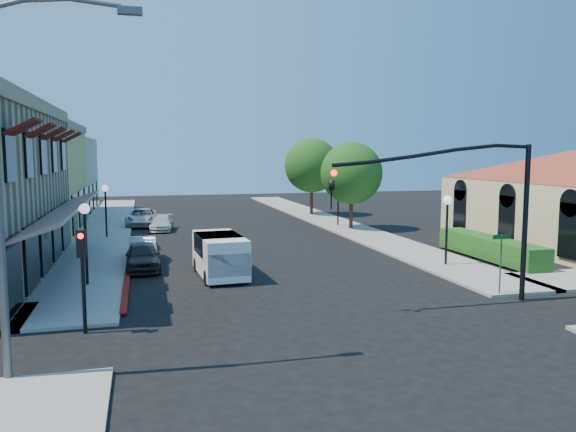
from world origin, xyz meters
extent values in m
plane|color=black|center=(0.00, 0.00, 0.00)|extent=(120.00, 120.00, 0.00)
cube|color=gray|center=(-8.75, 27.00, 0.06)|extent=(3.50, 50.00, 0.12)
cube|color=gray|center=(8.75, 27.00, 0.06)|extent=(3.50, 50.00, 0.12)
cube|color=maroon|center=(-6.90, 8.00, 0.00)|extent=(0.25, 10.00, 0.06)
cube|color=tan|center=(-10.65, 11.00, 7.80)|extent=(0.50, 18.20, 0.60)
cube|color=#561416|center=(-9.60, 11.00, 3.05)|extent=(1.75, 17.00, 0.67)
cube|color=#551611|center=(-9.95, 4.00, 6.55)|extent=(1.02, 1.50, 0.60)
cube|color=#551611|center=(-9.95, 7.40, 6.55)|extent=(1.02, 1.50, 0.60)
cube|color=#551611|center=(-9.95, 10.80, 6.55)|extent=(1.02, 1.50, 0.60)
cube|color=#551611|center=(-9.95, 14.20, 6.55)|extent=(1.02, 1.50, 0.60)
cube|color=#551611|center=(-9.95, 17.60, 6.55)|extent=(1.02, 1.50, 0.60)
cube|color=black|center=(-10.45, 3.50, 1.60)|extent=(0.12, 2.60, 2.60)
cube|color=black|center=(-10.45, 6.90, 1.60)|extent=(0.12, 2.60, 2.60)
cube|color=black|center=(-10.45, 10.30, 1.60)|extent=(0.12, 2.60, 2.60)
cube|color=black|center=(-10.45, 13.70, 1.60)|extent=(0.12, 2.60, 2.60)
cube|color=black|center=(-10.45, 17.10, 1.60)|extent=(0.12, 2.60, 2.60)
cube|color=tan|center=(-15.50, 26.00, 3.80)|extent=(10.00, 12.00, 7.60)
cube|color=beige|center=(-15.50, 38.00, 3.50)|extent=(10.00, 12.00, 7.00)
cube|color=black|center=(14.45, 6.50, 1.80)|extent=(0.12, 1.40, 2.80)
cube|color=black|center=(14.45, 11.50, 1.80)|extent=(0.12, 1.40, 2.80)
cube|color=black|center=(14.45, 16.50, 1.80)|extent=(0.12, 1.40, 2.80)
cube|color=#1E4E16|center=(11.70, 9.00, 0.00)|extent=(1.40, 8.00, 1.10)
cylinder|color=#382716|center=(8.80, 22.00, 1.05)|extent=(0.28, 0.28, 2.10)
sphere|color=#1E4E16|center=(8.80, 22.00, 4.20)|extent=(4.56, 4.56, 4.56)
cylinder|color=#382716|center=(8.80, 32.00, 1.14)|extent=(0.28, 0.28, 2.27)
sphere|color=#1E4E16|center=(8.80, 32.00, 4.55)|extent=(4.94, 4.94, 4.94)
cylinder|color=black|center=(8.00, 1.50, 3.00)|extent=(0.20, 0.20, 6.00)
cylinder|color=black|center=(4.10, 1.50, 5.60)|extent=(7.80, 0.14, 0.14)
imported|color=black|center=(0.20, 1.50, 4.70)|extent=(0.20, 0.16, 1.00)
sphere|color=#FF0C0C|center=(0.20, 1.32, 5.00)|extent=(0.22, 0.22, 0.22)
cylinder|color=black|center=(-8.00, 1.50, 1.50)|extent=(0.12, 0.12, 3.00)
cube|color=black|center=(-8.00, 1.35, 2.90)|extent=(0.28, 0.22, 0.85)
sphere|color=#FF0C0C|center=(-8.00, 1.23, 3.15)|extent=(0.18, 0.18, 0.18)
cylinder|color=#595B5E|center=(-8.00, -2.00, 9.25)|extent=(3.00, 0.12, 0.12)
cube|color=#595B5E|center=(-6.30, -2.00, 9.15)|extent=(0.60, 0.25, 0.18)
cylinder|color=#595B5E|center=(7.50, 2.20, 1.25)|extent=(0.06, 0.06, 2.50)
cube|color=#0C591E|center=(7.50, 2.20, 2.40)|extent=(0.80, 0.04, 0.18)
cylinder|color=black|center=(-8.50, 8.00, 1.60)|extent=(0.12, 0.12, 3.20)
sphere|color=white|center=(-8.50, 8.00, 3.35)|extent=(0.44, 0.44, 0.44)
cylinder|color=black|center=(-8.50, 22.00, 1.60)|extent=(0.12, 0.12, 3.20)
sphere|color=white|center=(-8.50, 22.00, 3.35)|extent=(0.44, 0.44, 0.44)
cylinder|color=black|center=(8.50, 8.00, 1.60)|extent=(0.12, 0.12, 3.20)
sphere|color=white|center=(8.50, 8.00, 3.35)|extent=(0.44, 0.44, 0.44)
cylinder|color=black|center=(8.50, 24.00, 1.60)|extent=(0.12, 0.12, 3.20)
sphere|color=white|center=(8.50, 24.00, 3.35)|extent=(0.44, 0.44, 0.44)
cube|color=white|center=(-2.76, 8.58, 1.04)|extent=(2.13, 4.45, 1.78)
cube|color=white|center=(-2.65, 6.70, 0.94)|extent=(1.86, 0.70, 0.99)
cube|color=black|center=(-2.67, 7.05, 1.43)|extent=(1.68, 0.20, 0.89)
cube|color=black|center=(-2.78, 8.87, 1.48)|extent=(2.04, 2.67, 0.89)
cylinder|color=black|center=(-3.51, 7.05, 0.33)|extent=(0.28, 0.67, 0.65)
cylinder|color=black|center=(-3.69, 10.01, 0.33)|extent=(0.28, 0.67, 0.65)
cylinder|color=black|center=(-1.84, 7.14, 0.33)|extent=(0.28, 0.67, 0.65)
cylinder|color=black|center=(-2.01, 10.10, 0.33)|extent=(0.28, 0.67, 0.65)
imported|color=black|center=(-6.20, 11.01, 0.68)|extent=(1.70, 4.03, 1.36)
imported|color=#9FA3A4|center=(-6.20, 13.00, 0.65)|extent=(1.46, 3.97, 1.30)
imported|color=silver|center=(-4.80, 25.00, 0.54)|extent=(1.99, 3.88, 1.08)
imported|color=#BABDC0|center=(-6.20, 28.14, 0.68)|extent=(2.59, 5.04, 1.36)
camera|label=1|loc=(-6.13, -16.77, 5.68)|focal=35.00mm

